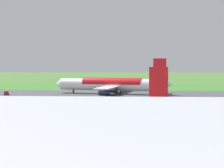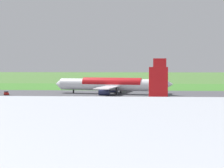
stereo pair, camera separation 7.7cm
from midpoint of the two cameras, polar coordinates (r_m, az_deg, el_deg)
name	(u,v)px [view 2 (the right image)]	position (r m, az deg, el deg)	size (l,w,h in m)	color
ground_plane	(116,94)	(153.98, 0.60, -1.67)	(800.00, 800.00, 0.00)	#477233
runway_asphalt	(116,94)	(153.98, 0.60, -1.66)	(600.00, 40.54, 0.06)	#47474C
apron_concrete	(104,116)	(89.88, -1.34, -5.25)	(440.00, 110.00, 0.05)	gray
grass_verge_foreground	(119,88)	(194.67, 1.16, -0.62)	(600.00, 80.00, 0.04)	#3C782B
airliner_main	(113,84)	(153.65, 0.15, -0.06)	(53.86, 44.34, 15.88)	white
airliner_parked_mid	(88,106)	(83.04, -3.94, -3.57)	(43.51, 35.55, 12.71)	white
service_car_followme	(6,93)	(156.39, -17.02, -1.43)	(3.39, 4.57, 1.62)	#B21914
no_stopping_sign	(95,85)	(196.98, -2.78, -0.15)	(0.60, 0.10, 2.46)	slate
traffic_cone_orange	(83,87)	(193.58, -4.77, -0.58)	(0.40, 0.40, 0.55)	orange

